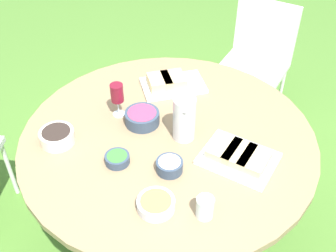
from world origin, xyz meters
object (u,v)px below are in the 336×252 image
(dining_table, at_px, (168,149))
(wine_glass, at_px, (117,94))
(water_pitcher, at_px, (184,118))
(chair_near_left, at_px, (257,56))

(dining_table, xyz_separation_m, wine_glass, (-0.17, -0.24, 0.22))
(water_pitcher, relative_size, wine_glass, 1.22)
(dining_table, distance_m, water_pitcher, 0.21)
(water_pitcher, xyz_separation_m, wine_glass, (-0.17, -0.31, 0.02))
(chair_near_left, xyz_separation_m, wine_glass, (0.92, -0.90, 0.36))
(chair_near_left, bearing_deg, dining_table, -31.39)
(dining_table, xyz_separation_m, chair_near_left, (-1.08, 0.66, -0.14))
(dining_table, relative_size, water_pitcher, 6.35)
(chair_near_left, relative_size, water_pitcher, 4.03)
(chair_near_left, distance_m, water_pitcher, 1.28)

